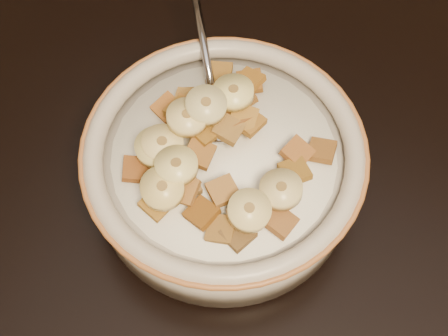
% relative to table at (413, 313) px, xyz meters
% --- Properties ---
extents(table, '(1.41, 0.92, 0.04)m').
position_rel_table_xyz_m(table, '(0.00, 0.00, 0.00)').
color(table, black).
rests_on(table, floor).
extents(cereal_bowl, '(0.21, 0.21, 0.05)m').
position_rel_table_xyz_m(cereal_bowl, '(-0.18, 0.04, 0.05)').
color(cereal_bowl, '#B2A392').
rests_on(cereal_bowl, table).
extents(milk, '(0.17, 0.17, 0.00)m').
position_rel_table_xyz_m(milk, '(-0.18, 0.04, 0.07)').
color(milk, white).
rests_on(milk, cereal_bowl).
extents(spoon, '(0.06, 0.06, 0.01)m').
position_rel_table_xyz_m(spoon, '(-0.20, 0.07, 0.07)').
color(spoon, gray).
rests_on(spoon, cereal_bowl).
extents(cereal_square_0, '(0.02, 0.02, 0.01)m').
position_rel_table_xyz_m(cereal_square_0, '(-0.22, 0.05, 0.09)').
color(cereal_square_0, brown).
rests_on(cereal_square_0, milk).
extents(cereal_square_1, '(0.03, 0.03, 0.01)m').
position_rel_table_xyz_m(cereal_square_1, '(-0.23, 0.06, 0.08)').
color(cereal_square_1, '#93531E').
rests_on(cereal_square_1, milk).
extents(cereal_square_2, '(0.02, 0.02, 0.01)m').
position_rel_table_xyz_m(cereal_square_2, '(-0.15, -0.02, 0.08)').
color(cereal_square_2, brown).
rests_on(cereal_square_2, milk).
extents(cereal_square_3, '(0.03, 0.03, 0.01)m').
position_rel_table_xyz_m(cereal_square_3, '(-0.14, -0.02, 0.08)').
color(cereal_square_3, brown).
rests_on(cereal_square_3, milk).
extents(cereal_square_4, '(0.03, 0.03, 0.01)m').
position_rel_table_xyz_m(cereal_square_4, '(-0.21, -0.02, 0.08)').
color(cereal_square_4, olive).
rests_on(cereal_square_4, milk).
extents(cereal_square_5, '(0.03, 0.03, 0.01)m').
position_rel_table_xyz_m(cereal_square_5, '(-0.18, 0.06, 0.09)').
color(cereal_square_5, brown).
rests_on(cereal_square_5, milk).
extents(cereal_square_6, '(0.02, 0.02, 0.01)m').
position_rel_table_xyz_m(cereal_square_6, '(-0.17, 0.06, 0.09)').
color(cereal_square_6, '#8F5F1D').
rests_on(cereal_square_6, milk).
extents(cereal_square_7, '(0.02, 0.02, 0.01)m').
position_rel_table_xyz_m(cereal_square_7, '(-0.22, 0.07, 0.08)').
color(cereal_square_7, brown).
rests_on(cereal_square_7, milk).
extents(cereal_square_8, '(0.02, 0.02, 0.01)m').
position_rel_table_xyz_m(cereal_square_8, '(-0.22, 0.06, 0.08)').
color(cereal_square_8, '#9B591C').
rests_on(cereal_square_8, milk).
extents(cereal_square_9, '(0.03, 0.03, 0.01)m').
position_rel_table_xyz_m(cereal_square_9, '(-0.22, 0.06, 0.08)').
color(cereal_square_9, '#985C18').
rests_on(cereal_square_9, milk).
extents(cereal_square_10, '(0.03, 0.03, 0.01)m').
position_rel_table_xyz_m(cereal_square_10, '(-0.22, 0.07, 0.08)').
color(cereal_square_10, brown).
rests_on(cereal_square_10, milk).
extents(cereal_square_11, '(0.03, 0.03, 0.01)m').
position_rel_table_xyz_m(cereal_square_11, '(-0.18, 0.08, 0.08)').
color(cereal_square_11, brown).
rests_on(cereal_square_11, milk).
extents(cereal_square_12, '(0.03, 0.03, 0.01)m').
position_rel_table_xyz_m(cereal_square_12, '(-0.13, 0.06, 0.08)').
color(cereal_square_12, '#925E2C').
rests_on(cereal_square_12, milk).
extents(cereal_square_13, '(0.03, 0.03, 0.01)m').
position_rel_table_xyz_m(cereal_square_13, '(-0.23, -0.00, 0.08)').
color(cereal_square_13, brown).
rests_on(cereal_square_13, milk).
extents(cereal_square_14, '(0.02, 0.02, 0.01)m').
position_rel_table_xyz_m(cereal_square_14, '(-0.20, 0.08, 0.08)').
color(cereal_square_14, '#8E5D24').
rests_on(cereal_square_14, milk).
extents(cereal_square_15, '(0.03, 0.03, 0.01)m').
position_rel_table_xyz_m(cereal_square_15, '(-0.17, 0.06, 0.09)').
color(cereal_square_15, brown).
rests_on(cereal_square_15, milk).
extents(cereal_square_16, '(0.03, 0.03, 0.01)m').
position_rel_table_xyz_m(cereal_square_16, '(-0.12, 0.04, 0.08)').
color(cereal_square_16, '#8C601B').
rests_on(cereal_square_16, milk).
extents(cereal_square_17, '(0.03, 0.03, 0.01)m').
position_rel_table_xyz_m(cereal_square_17, '(-0.18, 0.11, 0.08)').
color(cereal_square_17, brown).
rests_on(cereal_square_17, milk).
extents(cereal_square_18, '(0.03, 0.03, 0.01)m').
position_rel_table_xyz_m(cereal_square_18, '(-0.19, -0.00, 0.08)').
color(cereal_square_18, brown).
rests_on(cereal_square_18, milk).
extents(cereal_square_19, '(0.02, 0.03, 0.01)m').
position_rel_table_xyz_m(cereal_square_19, '(-0.12, -0.00, 0.08)').
color(cereal_square_19, brown).
rests_on(cereal_square_19, milk).
extents(cereal_square_20, '(0.03, 0.03, 0.01)m').
position_rel_table_xyz_m(cereal_square_20, '(-0.18, 0.11, 0.08)').
color(cereal_square_20, brown).
rests_on(cereal_square_20, milk).
extents(cereal_square_21, '(0.03, 0.03, 0.01)m').
position_rel_table_xyz_m(cereal_square_21, '(-0.17, -0.02, 0.08)').
color(cereal_square_21, brown).
rests_on(cereal_square_21, milk).
extents(cereal_square_22, '(0.02, 0.02, 0.01)m').
position_rel_table_xyz_m(cereal_square_22, '(-0.19, -0.01, 0.08)').
color(cereal_square_22, '#945A27').
rests_on(cereal_square_22, milk).
extents(cereal_square_23, '(0.02, 0.02, 0.01)m').
position_rel_table_xyz_m(cereal_square_23, '(-0.21, 0.10, 0.08)').
color(cereal_square_23, '#8E5E17').
rests_on(cereal_square_23, milk).
extents(cereal_square_24, '(0.03, 0.03, 0.01)m').
position_rel_table_xyz_m(cereal_square_24, '(-0.19, 0.04, 0.09)').
color(cereal_square_24, '#925D1C').
rests_on(cereal_square_24, milk).
extents(cereal_square_25, '(0.03, 0.03, 0.01)m').
position_rel_table_xyz_m(cereal_square_25, '(-0.20, 0.09, 0.08)').
color(cereal_square_25, brown).
rests_on(cereal_square_25, milk).
extents(cereal_square_26, '(0.02, 0.02, 0.01)m').
position_rel_table_xyz_m(cereal_square_26, '(-0.18, 0.05, 0.09)').
color(cereal_square_26, olive).
rests_on(cereal_square_26, milk).
extents(cereal_square_27, '(0.02, 0.02, 0.01)m').
position_rel_table_xyz_m(cereal_square_27, '(-0.11, 0.07, 0.08)').
color(cereal_square_27, brown).
rests_on(cereal_square_27, milk).
extents(cereal_square_28, '(0.03, 0.03, 0.01)m').
position_rel_table_xyz_m(cereal_square_28, '(-0.16, 0.00, 0.08)').
color(cereal_square_28, '#92602A').
rests_on(cereal_square_28, milk).
extents(cereal_square_29, '(0.02, 0.02, 0.01)m').
position_rel_table_xyz_m(cereal_square_29, '(-0.19, 0.02, 0.09)').
color(cereal_square_29, brown).
rests_on(cereal_square_29, milk).
extents(banana_slice_0, '(0.04, 0.04, 0.01)m').
position_rel_table_xyz_m(banana_slice_0, '(-0.20, -0.01, 0.09)').
color(banana_slice_0, '#FFE691').
rests_on(banana_slice_0, milk).
extents(banana_slice_1, '(0.04, 0.04, 0.01)m').
position_rel_table_xyz_m(banana_slice_1, '(-0.21, 0.04, 0.10)').
color(banana_slice_1, '#EACC81').
rests_on(banana_slice_1, milk).
extents(banana_slice_2, '(0.04, 0.04, 0.01)m').
position_rel_table_xyz_m(banana_slice_2, '(-0.19, 0.07, 0.10)').
color(banana_slice_2, '#F0DE97').
rests_on(banana_slice_2, milk).
extents(banana_slice_3, '(0.04, 0.04, 0.01)m').
position_rel_table_xyz_m(banana_slice_3, '(-0.22, 0.01, 0.09)').
color(banana_slice_3, '#D1C870').
rests_on(banana_slice_3, milk).
extents(banana_slice_4, '(0.04, 0.04, 0.01)m').
position_rel_table_xyz_m(banana_slice_4, '(-0.14, -0.01, 0.09)').
color(banana_slice_4, '#EBCA82').
rests_on(banana_slice_4, milk).
extents(banana_slice_5, '(0.03, 0.03, 0.01)m').
position_rel_table_xyz_m(banana_slice_5, '(-0.20, -0.02, 0.09)').
color(banana_slice_5, '#CABD6A').
rests_on(banana_slice_5, milk).
extents(banana_slice_6, '(0.04, 0.04, 0.01)m').
position_rel_table_xyz_m(banana_slice_6, '(-0.22, 0.02, 0.09)').
color(banana_slice_6, '#F9E293').
rests_on(banana_slice_6, milk).
extents(banana_slice_7, '(0.04, 0.04, 0.01)m').
position_rel_table_xyz_m(banana_slice_7, '(-0.20, 0.00, 0.10)').
color(banana_slice_7, '#EDDD74').
rests_on(banana_slice_7, milk).
extents(banana_slice_8, '(0.04, 0.04, 0.01)m').
position_rel_table_xyz_m(banana_slice_8, '(-0.20, 0.05, 0.10)').
color(banana_slice_8, '#EDE297').
rests_on(banana_slice_8, milk).
extents(banana_slice_9, '(0.04, 0.04, 0.01)m').
position_rel_table_xyz_m(banana_slice_9, '(-0.13, 0.02, 0.09)').
color(banana_slice_9, '#CEBD7B').
rests_on(banana_slice_9, milk).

